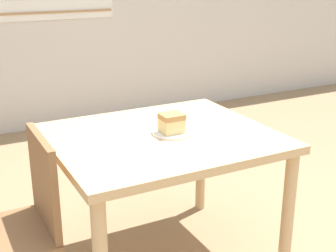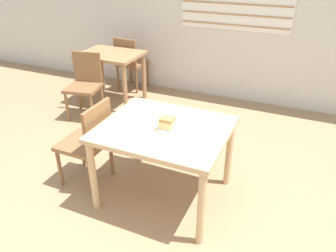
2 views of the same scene
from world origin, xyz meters
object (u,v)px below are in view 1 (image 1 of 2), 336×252
(dining_table_near, at_px, (162,152))
(cake_slice, at_px, (172,123))
(chair_near_window, at_px, (18,226))
(plate, at_px, (173,132))

(dining_table_near, distance_m, cake_slice, 0.16)
(chair_near_window, height_order, cake_slice, chair_near_window)
(dining_table_near, bearing_deg, cake_slice, -36.17)
(dining_table_near, bearing_deg, plate, -16.35)
(dining_table_near, relative_size, cake_slice, 9.91)
(dining_table_near, xyz_separation_m, plate, (0.05, -0.01, 0.10))
(chair_near_window, distance_m, cake_slice, 0.81)
(plate, bearing_deg, dining_table_near, 163.65)
(dining_table_near, height_order, cake_slice, cake_slice)
(plate, relative_size, cake_slice, 1.94)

